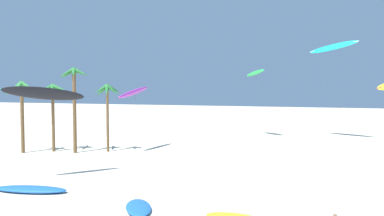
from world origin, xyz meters
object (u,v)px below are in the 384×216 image
at_px(palm_tree_2, 74,85).
at_px(flying_kite_0, 255,73).
at_px(palm_tree_0, 52,95).
at_px(grounded_kite_1, 31,189).
at_px(palm_tree_1, 22,96).
at_px(flying_kite_1, 333,47).
at_px(palm_tree_3, 107,96).
at_px(flying_kite_3, 134,92).
at_px(grounded_kite_3, 138,207).
at_px(flying_kite_6, 45,93).

xyz_separation_m(palm_tree_2, flying_kite_0, (18.14, 20.69, 1.99)).
distance_m(palm_tree_0, grounded_kite_1, 19.36).
bearing_deg(grounded_kite_1, palm_tree_0, 123.68).
xyz_separation_m(palm_tree_1, flying_kite_0, (23.99, 22.71, 3.31)).
xyz_separation_m(palm_tree_1, flying_kite_1, (35.23, 23.44, 6.98)).
xyz_separation_m(palm_tree_1, palm_tree_3, (9.10, 3.95, 0.08)).
bearing_deg(flying_kite_3, grounded_kite_3, -62.23).
xyz_separation_m(palm_tree_0, palm_tree_2, (3.13, 0.02, 1.19)).
relative_size(flying_kite_6, grounded_kite_1, 2.03).
relative_size(flying_kite_0, flying_kite_6, 0.91).
bearing_deg(palm_tree_3, grounded_kite_1, -77.74).
height_order(palm_tree_1, grounded_kite_1, palm_tree_1).
bearing_deg(palm_tree_1, palm_tree_2, 18.99).
bearing_deg(palm_tree_3, grounded_kite_3, -54.22).
bearing_deg(palm_tree_3, flying_kite_3, 29.83).
height_order(flying_kite_1, grounded_kite_1, flying_kite_1).
xyz_separation_m(flying_kite_6, grounded_kite_3, (10.97, -4.74, -7.09)).
bearing_deg(flying_kite_6, palm_tree_2, 115.16).
bearing_deg(flying_kite_1, grounded_kite_1, -121.49).
bearing_deg(grounded_kite_3, flying_kite_3, 117.77).
bearing_deg(flying_kite_0, palm_tree_1, -136.58).
xyz_separation_m(palm_tree_2, flying_kite_1, (29.38, 21.42, 5.66)).
xyz_separation_m(flying_kite_1, grounded_kite_3, (-12.94, -37.79, -13.52)).
distance_m(palm_tree_2, palm_tree_3, 3.98).
height_order(palm_tree_1, palm_tree_2, palm_tree_2).
bearing_deg(grounded_kite_3, flying_kite_1, 71.10).
height_order(palm_tree_2, flying_kite_1, flying_kite_1).
height_order(palm_tree_3, flying_kite_1, flying_kite_1).
bearing_deg(palm_tree_3, flying_kite_6, -80.72).
bearing_deg(grounded_kite_1, palm_tree_3, 102.26).
xyz_separation_m(palm_tree_0, flying_kite_1, (32.50, 21.45, 6.85)).
distance_m(flying_kite_0, grounded_kite_3, 38.38).
bearing_deg(flying_kite_3, palm_tree_2, -149.67).
bearing_deg(palm_tree_2, flying_kite_3, 30.33).
distance_m(palm_tree_0, flying_kite_1, 39.54).
distance_m(palm_tree_3, grounded_kite_3, 23.51).
relative_size(palm_tree_0, flying_kite_3, 1.00).
height_order(palm_tree_2, grounded_kite_1, palm_tree_2).
height_order(flying_kite_0, flying_kite_6, flying_kite_0).
bearing_deg(palm_tree_1, flying_kite_1, 33.64).
xyz_separation_m(palm_tree_0, palm_tree_1, (-2.73, -1.99, -0.12)).
relative_size(flying_kite_6, grounded_kite_3, 3.13).
xyz_separation_m(palm_tree_3, flying_kite_0, (14.89, 18.76, 3.23)).
height_order(palm_tree_3, grounded_kite_3, palm_tree_3).
relative_size(palm_tree_0, flying_kite_0, 0.76).
xyz_separation_m(flying_kite_1, grounded_kite_1, (-22.42, -36.59, -13.48)).
relative_size(flying_kite_0, flying_kite_1, 0.73).
distance_m(palm_tree_3, flying_kite_6, 13.75).
height_order(palm_tree_0, palm_tree_2, palm_tree_2).
relative_size(flying_kite_3, grounded_kite_1, 1.40).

